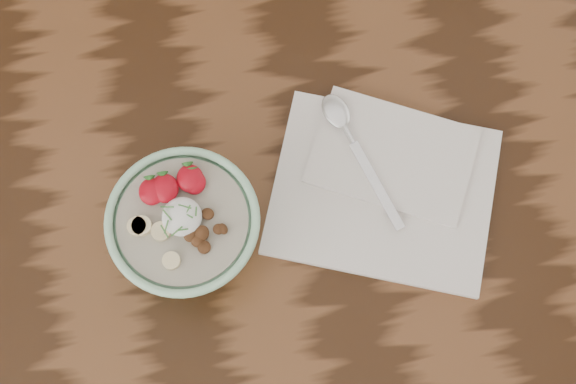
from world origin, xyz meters
The scene contains 4 objects.
table centered at (0.00, 0.00, 65.70)cm, with size 160.00×90.00×75.00cm.
breakfast_bowl centered at (2.38, 3.51, 81.02)cm, with size 17.70×17.70×11.68cm.
napkin centered at (27.46, 6.21, 75.70)cm, with size 33.52×30.62×1.68cm.
spoon centered at (23.86, 13.76, 77.11)cm, with size 7.74×19.60×1.04cm.
Camera 1 is at (10.09, -21.46, 172.04)cm, focal length 50.00 mm.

